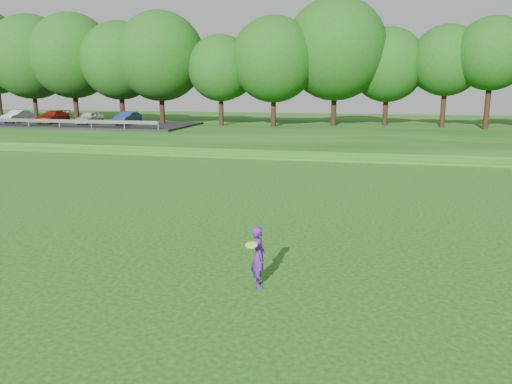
# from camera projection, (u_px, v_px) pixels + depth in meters

# --- Properties ---
(ground) EXTENTS (140.00, 140.00, 0.00)m
(ground) POSITION_uv_depth(u_px,v_px,m) (165.00, 276.00, 11.95)
(ground) COLOR #0F430C
(ground) RESTS_ON ground
(berm) EXTENTS (130.00, 30.00, 0.60)m
(berm) POSITION_uv_depth(u_px,v_px,m) (319.00, 133.00, 44.24)
(berm) COLOR #0F430C
(berm) RESTS_ON ground
(walking_path) EXTENTS (130.00, 1.60, 0.04)m
(walking_path) POSITION_uv_depth(u_px,v_px,m) (294.00, 158.00, 30.98)
(walking_path) COLOR gray
(walking_path) RESTS_ON ground
(treeline) EXTENTS (104.00, 7.00, 15.00)m
(treeline) POSITION_uv_depth(u_px,v_px,m) (326.00, 45.00, 46.40)
(treeline) COLOR #1E4610
(treeline) RESTS_ON berm
(parking_lot) EXTENTS (24.00, 9.00, 1.38)m
(parking_lot) POSITION_uv_depth(u_px,v_px,m) (69.00, 121.00, 48.32)
(parking_lot) COLOR black
(parking_lot) RESTS_ON berm
(woman) EXTENTS (0.50, 0.86, 1.41)m
(woman) POSITION_uv_depth(u_px,v_px,m) (259.00, 256.00, 11.22)
(woman) COLOR #471B7C
(woman) RESTS_ON ground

